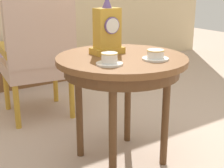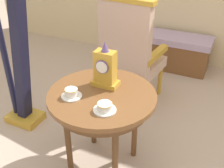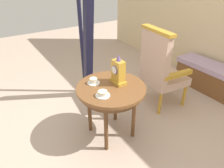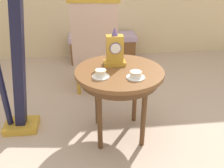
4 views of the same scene
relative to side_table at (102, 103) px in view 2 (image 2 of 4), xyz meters
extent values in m
plane|color=#BCA38E|center=(-0.01, -0.02, -0.59)|extent=(10.00, 10.00, 0.00)
cylinder|color=brown|center=(0.00, 0.00, 0.06)|extent=(0.76, 0.76, 0.03)
cylinder|color=#56351C|center=(0.00, 0.00, 0.01)|extent=(0.67, 0.67, 0.07)
cylinder|color=#56351C|center=(0.19, 0.19, -0.28)|extent=(0.04, 0.04, 0.63)
cylinder|color=#56351C|center=(-0.19, 0.19, -0.28)|extent=(0.04, 0.04, 0.63)
cylinder|color=#56351C|center=(-0.19, -0.19, -0.28)|extent=(0.04, 0.04, 0.63)
cylinder|color=#56351C|center=(0.19, -0.19, -0.28)|extent=(0.04, 0.04, 0.63)
cylinder|color=white|center=(-0.17, -0.12, 0.08)|extent=(0.14, 0.14, 0.01)
cylinder|color=white|center=(-0.17, -0.12, 0.11)|extent=(0.08, 0.08, 0.05)
torus|color=gold|center=(-0.17, -0.12, 0.14)|extent=(0.09, 0.09, 0.00)
cylinder|color=white|center=(0.11, -0.17, 0.08)|extent=(0.15, 0.15, 0.01)
cylinder|color=white|center=(0.11, -0.17, 0.11)|extent=(0.09, 0.09, 0.05)
torus|color=gold|center=(0.11, -0.17, 0.13)|extent=(0.10, 0.10, 0.00)
cube|color=gold|center=(-0.03, 0.11, 0.09)|extent=(0.19, 0.11, 0.04)
cube|color=gold|center=(-0.03, 0.11, 0.23)|extent=(0.14, 0.09, 0.23)
cylinder|color=#664C8C|center=(-0.03, 0.06, 0.25)|extent=(0.10, 0.01, 0.10)
cylinder|color=white|center=(-0.03, 0.05, 0.25)|extent=(0.08, 0.00, 0.08)
cone|color=#664C8C|center=(-0.03, 0.11, 0.38)|extent=(0.06, 0.06, 0.07)
cube|color=#CCA893|center=(-0.14, 1.01, -0.19)|extent=(0.58, 0.58, 0.11)
cube|color=#CCA893|center=(-0.17, 0.79, 0.19)|extent=(0.53, 0.15, 0.64)
cube|color=gold|center=(0.09, 0.98, -0.02)|extent=(0.13, 0.47, 0.06)
cube|color=gold|center=(-0.37, 1.04, -0.02)|extent=(0.13, 0.47, 0.06)
cylinder|color=gold|center=(0.10, 1.20, -0.42)|extent=(0.04, 0.04, 0.35)
cylinder|color=gold|center=(-0.33, 1.25, -0.42)|extent=(0.04, 0.04, 0.35)
cylinder|color=gold|center=(0.05, 0.76, -0.42)|extent=(0.04, 0.04, 0.35)
cylinder|color=gold|center=(-0.39, 0.82, -0.42)|extent=(0.04, 0.04, 0.35)
cube|color=gold|center=(-0.94, 0.17, -0.56)|extent=(0.32, 0.24, 0.07)
cylinder|color=#191933|center=(-1.04, 0.17, 0.29)|extent=(0.06, 0.06, 1.64)
cube|color=black|center=(-0.84, 0.17, 0.22)|extent=(0.28, 0.11, 1.50)
cube|color=#B299B7|center=(0.00, 1.93, -0.19)|extent=(1.07, 0.40, 0.08)
cube|color=brown|center=(0.00, 1.93, -0.41)|extent=(1.03, 0.38, 0.36)
camera|label=1|loc=(-1.07, -1.50, 0.49)|focal=52.47mm
camera|label=2|loc=(0.73, -1.40, 1.09)|focal=43.79mm
camera|label=3|loc=(1.56, -1.02, 1.19)|focal=32.28mm
camera|label=4|loc=(-0.27, -1.83, 0.89)|focal=38.27mm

